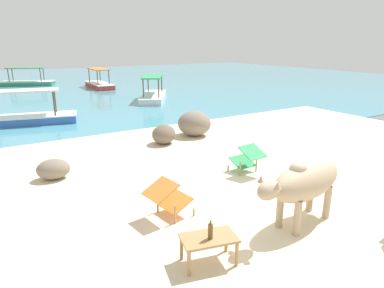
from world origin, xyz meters
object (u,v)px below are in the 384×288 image
Objects in this scene: deck_chair_near at (247,158)px; boat_green at (27,82)px; boat_blue at (26,117)px; boat_red at (99,84)px; bottle at (210,231)px; cow at (305,181)px; low_bench_table at (209,241)px; boat_white at (153,95)px; deck_chair_far at (168,197)px.

boat_green reaches higher than deck_chair_near.
boat_red is at bearing 71.87° from boat_blue.
bottle is at bearing 127.88° from deck_chair_near.
boat_red reaches higher than bottle.
cow is 2.59× the size of deck_chair_near.
bottle is 0.08× the size of boat_blue.
boat_green reaches higher than bottle.
deck_chair_near is 0.21× the size of boat_blue.
deck_chair_near is at bearing 55.07° from low_bench_table.
boat_red and boat_white have the same top height.
low_bench_table is 1.01× the size of deck_chair_far.
boat_blue reaches higher than deck_chair_near.
deck_chair_far is 0.22× the size of boat_white.
bottle is 0.08× the size of boat_white.
boat_red is (4.44, 18.67, -0.13)m from deck_chair_far.
bottle is at bearing -71.17° from boat_blue.
boat_white is at bearing -17.84° from deck_chair_near.
low_bench_table is at bearing -71.10° from boat_blue.
bottle is at bearing 112.91° from boat_green.
cow is 2.00m from low_bench_table.
low_bench_table is at bearing 168.55° from boat_red.
boat_red and boat_green have the same top height.
deck_chair_near is 0.22× the size of boat_red.
deck_chair_far is at bearing 167.98° from boat_red.
boat_white is at bearing 81.67° from low_bench_table.
deck_chair_far is at bearing 98.68° from low_bench_table.
bottle is at bearing -4.25° from cow.
boat_blue is at bearing -81.79° from cow.
boat_blue is at bearing 141.85° from boat_white.
bottle is 10.84m from boat_blue.
boat_white is (5.43, 13.24, -0.09)m from low_bench_table.
boat_green is at bearing 88.84° from bottle.
boat_green is (-2.20, 21.67, -0.13)m from deck_chair_near.
low_bench_table is at bearing -171.43° from boat_white.
deck_chair_far is at bearing 105.62° from deck_chair_near.
deck_chair_near is (0.73, 2.26, -0.38)m from cow.
deck_chair_far is 0.23× the size of boat_red.
deck_chair_near is 2.70m from deck_chair_far.
boat_blue reaches higher than cow.
bottle is (-1.96, -0.12, -0.24)m from cow.
cow is 20.21m from boat_red.
boat_green is at bearing -94.23° from cow.
low_bench_table is 14.31m from boat_white.
cow is 0.54× the size of boat_blue.
boat_white is (4.95, -10.77, 0.00)m from boat_green.
deck_chair_far is 19.19m from boat_red.
cow reaches higher than low_bench_table.
bottle is (-0.01, -0.04, 0.18)m from low_bench_table.
boat_red is at bearing 160.53° from boat_green.
low_bench_table is 24.01m from boat_green.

